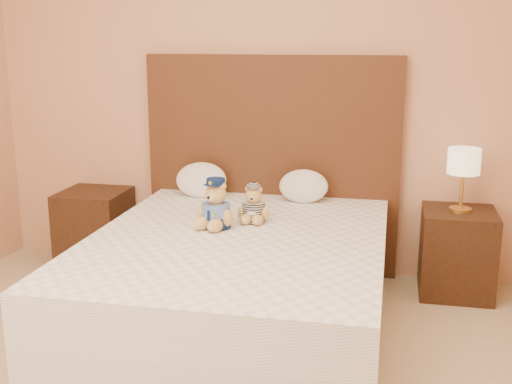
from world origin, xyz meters
TOP-DOWN VIEW (x-y plane):
  - bed at (0.00, 1.20)m, footprint 1.60×2.00m
  - headboard at (0.00, 2.21)m, footprint 1.75×0.08m
  - nightstand_left at (-1.25, 2.00)m, footprint 0.45×0.45m
  - nightstand_right at (1.25, 2.00)m, footprint 0.45×0.45m
  - lamp at (1.25, 2.00)m, footprint 0.20×0.20m
  - teddy_police at (-0.16, 1.33)m, footprint 0.31×0.30m
  - teddy_prisoner at (0.03, 1.49)m, footprint 0.20×0.19m
  - pillow_left at (-0.46, 2.03)m, footprint 0.36×0.23m
  - pillow_right at (0.25, 2.03)m, footprint 0.33×0.21m

SIDE VIEW (x-z plane):
  - nightstand_left at x=-1.25m, z-range 0.00..0.55m
  - nightstand_right at x=1.25m, z-range 0.00..0.55m
  - bed at x=0.00m, z-range 0.00..0.55m
  - teddy_prisoner at x=0.03m, z-range 0.55..0.77m
  - pillow_right at x=0.25m, z-range 0.55..0.78m
  - pillow_left at x=-0.46m, z-range 0.55..0.80m
  - teddy_police at x=-0.16m, z-range 0.55..0.84m
  - headboard at x=0.00m, z-range 0.00..1.50m
  - lamp at x=1.25m, z-range 0.65..1.05m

